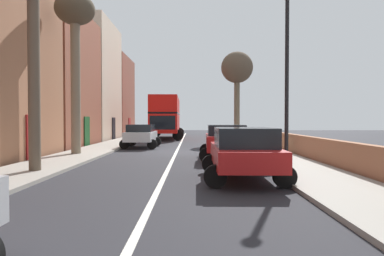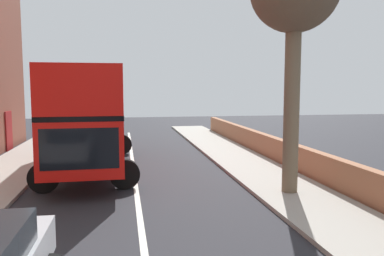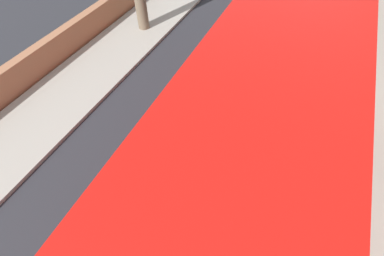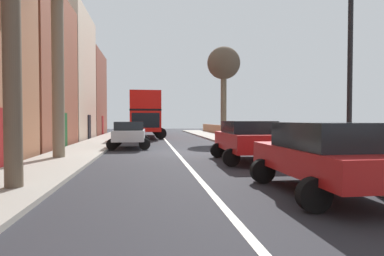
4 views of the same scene
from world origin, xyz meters
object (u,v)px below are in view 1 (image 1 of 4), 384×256
(parked_car_silver_left_1, at_px, (140,134))
(parked_car_red_right_3, at_px, (225,140))
(litter_bin_right, at_px, (274,142))
(parked_car_red_right_0, at_px, (243,150))
(double_decker_bus, at_px, (165,115))
(lamppost_right, at_px, (286,66))
(street_tree_right_3, at_px, (236,70))
(street_tree_left_0, at_px, (74,24))

(parked_car_silver_left_1, relative_size, parked_car_red_right_3, 0.95)
(litter_bin_right, bearing_deg, parked_car_red_right_0, -110.65)
(parked_car_red_right_3, height_order, litter_bin_right, parked_car_red_right_3)
(parked_car_red_right_3, bearing_deg, double_decker_bus, 103.31)
(litter_bin_right, bearing_deg, parked_car_red_right_3, -145.14)
(lamppost_right, bearing_deg, parked_car_silver_left_1, 123.26)
(double_decker_bus, bearing_deg, litter_bin_right, -66.09)
(street_tree_right_3, relative_size, lamppost_right, 1.19)
(street_tree_right_3, xyz_separation_m, lamppost_right, (-0.43, -16.45, -2.31))
(parked_car_red_right_0, distance_m, parked_car_red_right_3, 5.48)
(street_tree_right_3, bearing_deg, litter_bin_right, -86.95)
(street_tree_left_0, bearing_deg, lamppost_right, -29.74)
(lamppost_right, bearing_deg, double_decker_bus, 105.57)
(parked_car_silver_left_1, distance_m, parked_car_red_right_3, 8.27)
(parked_car_red_right_3, distance_m, street_tree_left_0, 9.76)
(double_decker_bus, relative_size, street_tree_left_0, 1.22)
(parked_car_red_right_0, xyz_separation_m, litter_bin_right, (2.80, 7.43, -0.23))
(street_tree_right_3, xyz_separation_m, litter_bin_right, (0.57, -10.72, -5.42))
(parked_car_red_right_3, xyz_separation_m, lamppost_right, (1.80, -3.78, 2.87))
(double_decker_bus, height_order, parked_car_red_right_3, double_decker_bus)
(street_tree_right_3, bearing_deg, double_decker_bus, 141.71)
(parked_car_red_right_0, xyz_separation_m, street_tree_right_3, (2.23, 18.15, 5.19))
(street_tree_left_0, bearing_deg, parked_car_red_right_0, -42.87)
(parked_car_silver_left_1, height_order, parked_car_red_right_3, parked_car_red_right_3)
(parked_car_silver_left_1, bearing_deg, parked_car_red_right_3, -52.80)
(parked_car_red_right_3, bearing_deg, street_tree_left_0, 168.09)
(street_tree_right_3, bearing_deg, lamppost_right, -91.49)
(parked_car_silver_left_1, height_order, lamppost_right, lamppost_right)
(double_decker_bus, bearing_deg, street_tree_left_0, -102.04)
(parked_car_red_right_0, distance_m, street_tree_right_3, 19.01)
(street_tree_left_0, bearing_deg, parked_car_silver_left_1, 62.05)
(double_decker_bus, bearing_deg, parked_car_red_right_3, -76.69)
(parked_car_red_right_3, height_order, street_tree_left_0, street_tree_left_0)
(litter_bin_right, bearing_deg, street_tree_left_0, -178.13)
(double_decker_bus, relative_size, street_tree_right_3, 1.34)
(street_tree_right_3, height_order, litter_bin_right, street_tree_right_3)
(double_decker_bus, xyz_separation_m, parked_car_red_right_0, (4.20, -23.22, -1.43))
(parked_car_red_right_3, bearing_deg, lamppost_right, -64.53)
(parked_car_red_right_0, distance_m, lamppost_right, 3.80)
(parked_car_red_right_0, distance_m, litter_bin_right, 7.94)
(double_decker_bus, height_order, parked_car_silver_left_1, double_decker_bus)
(street_tree_left_0, xyz_separation_m, litter_bin_right, (10.44, 0.34, -6.10))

